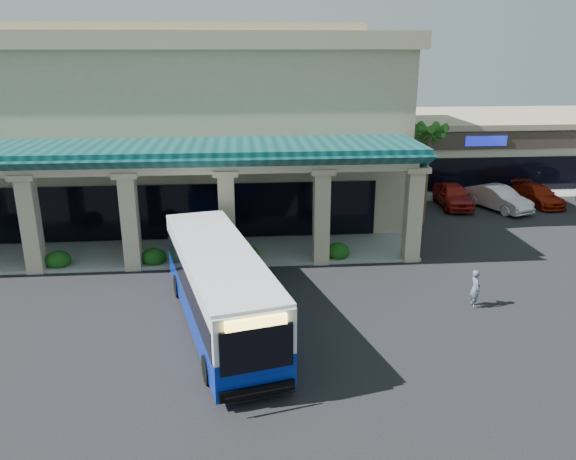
{
  "coord_description": "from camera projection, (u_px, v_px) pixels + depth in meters",
  "views": [
    {
      "loc": [
        -2.3,
        -20.32,
        10.15
      ],
      "look_at": [
        -0.22,
        3.81,
        2.2
      ],
      "focal_mm": 35.0,
      "sensor_mm": 36.0,
      "label": 1
    }
  ],
  "objects": [
    {
      "name": "strip_mall",
      "position": [
        488.0,
        145.0,
        46.01
      ],
      "size": [
        22.5,
        12.5,
        4.9
      ],
      "primitive_type": null,
      "color": "beige",
      "rests_on": "ground"
    },
    {
      "name": "palm_0",
      "position": [
        426.0,
        170.0,
        32.67
      ],
      "size": [
        2.4,
        2.4,
        6.6
      ],
      "primitive_type": null,
      "color": "#205717",
      "rests_on": "ground"
    },
    {
      "name": "transit_bus",
      "position": [
        219.0,
        289.0,
        20.91
      ],
      "size": [
        5.07,
        11.32,
        3.08
      ],
      "primitive_type": null,
      "rotation": [
        0.0,
        0.0,
        0.24
      ],
      "color": "#062197",
      "rests_on": "ground"
    },
    {
      "name": "arcade",
      "position": [
        125.0,
        203.0,
        27.49
      ],
      "size": [
        30.0,
        6.2,
        5.7
      ],
      "primitive_type": null,
      "color": "#0A3B3D",
      "rests_on": "ground"
    },
    {
      "name": "ground",
      "position": [
        302.0,
        311.0,
        22.59
      ],
      "size": [
        110.0,
        110.0,
        0.0
      ],
      "primitive_type": "plane",
      "color": "black"
    },
    {
      "name": "pedestrian",
      "position": [
        475.0,
        288.0,
        22.77
      ],
      "size": [
        0.39,
        0.58,
        1.59
      ],
      "primitive_type": "imported",
      "rotation": [
        0.0,
        0.0,
        1.58
      ],
      "color": "#4A5766",
      "rests_on": "ground"
    },
    {
      "name": "car_white",
      "position": [
        498.0,
        198.0,
        36.39
      ],
      "size": [
        3.22,
        4.92,
        1.53
      ],
      "primitive_type": "imported",
      "rotation": [
        0.0,
        0.0,
        0.38
      ],
      "color": "silver",
      "rests_on": "ground"
    },
    {
      "name": "main_building",
      "position": [
        149.0,
        121.0,
        35.32
      ],
      "size": [
        30.8,
        14.8,
        11.35
      ],
      "primitive_type": null,
      "color": "tan",
      "rests_on": "ground"
    },
    {
      "name": "palm_1",
      "position": [
        426.0,
        166.0,
        35.71
      ],
      "size": [
        2.4,
        2.4,
        5.8
      ],
      "primitive_type": null,
      "color": "#205717",
      "rests_on": "ground"
    },
    {
      "name": "car_red",
      "position": [
        538.0,
        195.0,
        37.65
      ],
      "size": [
        2.26,
        4.6,
        1.29
      ],
      "primitive_type": "imported",
      "rotation": [
        0.0,
        0.0,
        0.1
      ],
      "color": "maroon",
      "rests_on": "ground"
    },
    {
      "name": "car_silver",
      "position": [
        453.0,
        195.0,
        37.04
      ],
      "size": [
        2.18,
        4.71,
        1.56
      ],
      "primitive_type": "imported",
      "rotation": [
        0.0,
        0.0,
        -0.07
      ],
      "color": "maroon",
      "rests_on": "ground"
    },
    {
      "name": "broadleaf_tree",
      "position": [
        377.0,
        159.0,
        40.44
      ],
      "size": [
        2.6,
        2.6,
        4.81
      ],
      "primitive_type": null,
      "color": "#12420F",
      "rests_on": "ground"
    }
  ]
}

